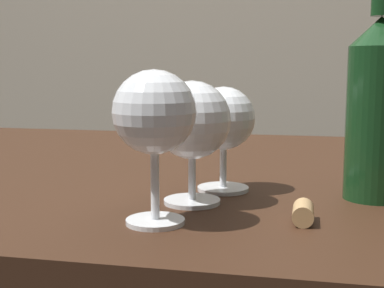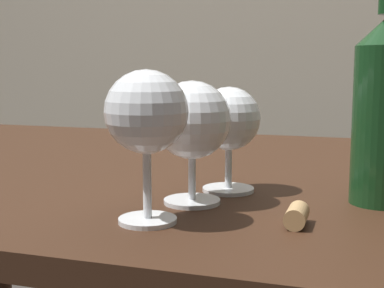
% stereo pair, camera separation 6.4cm
% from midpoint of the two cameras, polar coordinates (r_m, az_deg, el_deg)
% --- Properties ---
extents(dining_table, '(1.44, 0.87, 0.76)m').
position_cam_midpoint_polar(dining_table, '(0.91, -4.08, -7.87)').
color(dining_table, '#382114').
rests_on(dining_table, ground_plane).
extents(wine_glass_white, '(0.09, 0.09, 0.16)m').
position_cam_midpoint_polar(wine_glass_white, '(0.56, -7.22, 2.88)').
color(wine_glass_white, white).
rests_on(wine_glass_white, dining_table).
extents(wine_glass_merlot, '(0.09, 0.09, 0.14)m').
position_cam_midpoint_polar(wine_glass_merlot, '(0.64, -2.88, 2.18)').
color(wine_glass_merlot, white).
rests_on(wine_glass_merlot, dining_table).
extents(wine_glass_amber, '(0.08, 0.08, 0.14)m').
position_cam_midpoint_polar(wine_glass_amber, '(0.71, 0.67, 2.40)').
color(wine_glass_amber, white).
rests_on(wine_glass_amber, dining_table).
extents(wine_bottle, '(0.07, 0.07, 0.31)m').
position_cam_midpoint_polar(wine_bottle, '(0.69, 16.10, 4.12)').
color(wine_bottle, '#143819').
rests_on(wine_bottle, dining_table).
extents(cork, '(0.02, 0.04, 0.02)m').
position_cam_midpoint_polar(cork, '(0.58, 8.29, -7.06)').
color(cork, tan).
rests_on(cork, dining_table).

